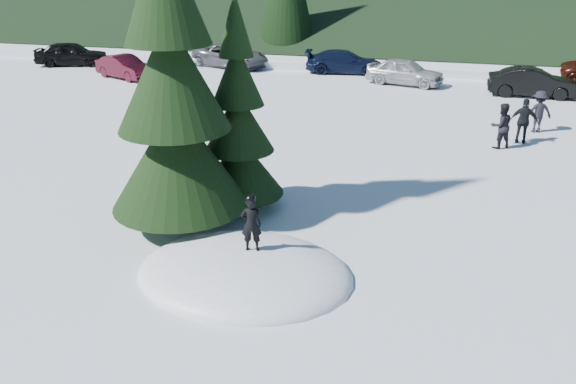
% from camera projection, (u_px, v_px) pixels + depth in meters
% --- Properties ---
extents(ground, '(200.00, 200.00, 0.00)m').
position_uv_depth(ground, '(245.00, 275.00, 11.48)').
color(ground, white).
rests_on(ground, ground).
extents(snow_mound, '(4.48, 3.52, 0.96)m').
position_uv_depth(snow_mound, '(245.00, 275.00, 11.48)').
color(snow_mound, white).
rests_on(snow_mound, ground).
extents(spruce_tall, '(3.20, 3.20, 8.60)m').
position_uv_depth(spruce_tall, '(172.00, 89.00, 12.33)').
color(spruce_tall, '#311C10').
rests_on(spruce_tall, ground).
extents(spruce_short, '(2.20, 2.20, 5.37)m').
position_uv_depth(spruce_short, '(239.00, 129.00, 13.81)').
color(spruce_short, '#311C10').
rests_on(spruce_short, ground).
extents(child_skier, '(0.47, 0.37, 1.15)m').
position_uv_depth(child_skier, '(251.00, 224.00, 11.24)').
color(child_skier, black).
rests_on(child_skier, snow_mound).
extents(adult_0, '(0.94, 0.87, 1.55)m').
position_uv_depth(adult_0, '(501.00, 126.00, 18.85)').
color(adult_0, black).
rests_on(adult_0, ground).
extents(adult_1, '(0.96, 0.49, 1.57)m').
position_uv_depth(adult_1, '(524.00, 121.00, 19.35)').
color(adult_1, black).
rests_on(adult_1, ground).
extents(adult_2, '(1.11, 0.81, 1.54)m').
position_uv_depth(adult_2, '(538.00, 112.00, 20.62)').
color(adult_2, black).
rests_on(adult_2, ground).
extents(car_0, '(4.45, 2.86, 1.41)m').
position_uv_depth(car_0, '(71.00, 54.00, 33.58)').
color(car_0, black).
rests_on(car_0, ground).
extents(car_1, '(3.89, 2.67, 1.21)m').
position_uv_depth(car_1, '(125.00, 67.00, 29.99)').
color(car_1, '#3A0A15').
rests_on(car_1, ground).
extents(car_2, '(5.25, 3.77, 1.33)m').
position_uv_depth(car_2, '(231.00, 56.00, 33.11)').
color(car_2, '#4D4E55').
rests_on(car_2, ground).
extents(car_3, '(4.52, 2.28, 1.26)m').
position_uv_depth(car_3, '(344.00, 62.00, 31.38)').
color(car_3, black).
rests_on(car_3, ground).
extents(car_4, '(4.16, 2.51, 1.32)m').
position_uv_depth(car_4, '(405.00, 72.00, 28.46)').
color(car_4, '#9A9DA2').
rests_on(car_4, ground).
extents(car_5, '(4.00, 1.45, 1.31)m').
position_uv_depth(car_5, '(533.00, 82.00, 26.04)').
color(car_5, black).
rests_on(car_5, ground).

